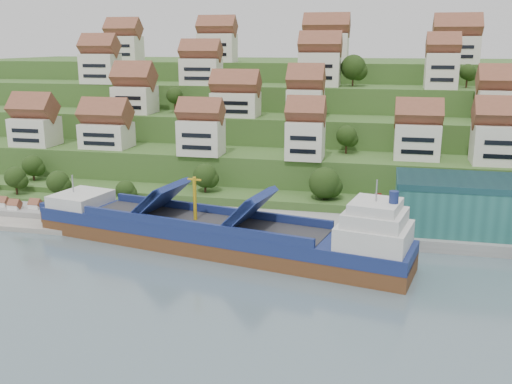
# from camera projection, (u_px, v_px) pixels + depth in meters

# --- Properties ---
(ground) EXTENTS (300.00, 300.00, 0.00)m
(ground) POSITION_uv_depth(u_px,v_px,m) (268.00, 256.00, 102.05)
(ground) COLOR slate
(ground) RESTS_ON ground
(quay) EXTENTS (180.00, 14.00, 2.20)m
(quay) POSITION_uv_depth(u_px,v_px,m) (384.00, 232.00, 111.68)
(quay) COLOR gray
(quay) RESTS_ON ground
(pebble_beach) EXTENTS (45.00, 20.00, 1.00)m
(pebble_beach) POSITION_uv_depth(u_px,v_px,m) (22.00, 214.00, 125.56)
(pebble_beach) COLOR gray
(pebble_beach) RESTS_ON ground
(hillside) EXTENTS (260.00, 128.00, 31.00)m
(hillside) POSITION_uv_depth(u_px,v_px,m) (328.00, 122.00, 197.07)
(hillside) COLOR #2D4C1E
(hillside) RESTS_ON ground
(hillside_village) EXTENTS (151.60, 65.65, 28.85)m
(hillside_village) POSITION_uv_depth(u_px,v_px,m) (324.00, 90.00, 153.39)
(hillside_village) COLOR silver
(hillside_village) RESTS_ON ground
(hillside_trees) EXTENTS (140.41, 62.06, 30.68)m
(hillside_trees) POSITION_uv_depth(u_px,v_px,m) (292.00, 127.00, 140.85)
(hillside_trees) COLOR #243D14
(hillside_trees) RESTS_ON ground
(flagpole) EXTENTS (1.28, 0.16, 8.00)m
(flagpole) POSITION_uv_depth(u_px,v_px,m) (375.00, 210.00, 105.89)
(flagpole) COLOR gray
(flagpole) RESTS_ON quay
(beach_huts) EXTENTS (14.40, 3.70, 2.20)m
(beach_huts) POSITION_uv_depth(u_px,v_px,m) (9.00, 208.00, 124.40)
(beach_huts) COLOR white
(beach_huts) RESTS_ON pebble_beach
(cargo_ship) EXTENTS (72.82, 25.41, 15.90)m
(cargo_ship) POSITION_uv_depth(u_px,v_px,m) (223.00, 235.00, 103.85)
(cargo_ship) COLOR #56321A
(cargo_ship) RESTS_ON ground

